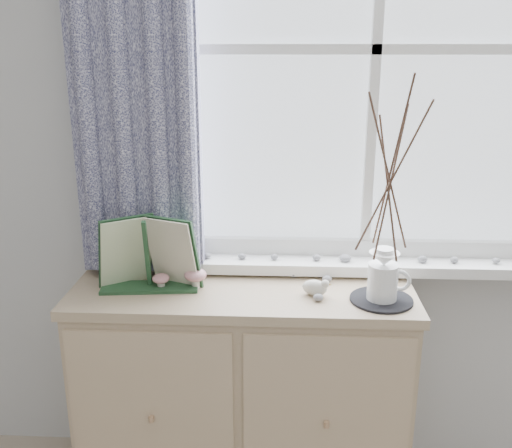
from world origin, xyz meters
name	(u,v)px	position (x,y,z in m)	size (l,w,h in m)	color
room_shell	(334,60)	(0.01, 0.13, 1.66)	(4.04, 4.04, 2.62)	beige
sideboard	(243,392)	(-0.15, 1.75, 0.43)	(1.20, 0.45, 0.85)	tan
botanical_book	(146,256)	(-0.47, 1.70, 0.99)	(0.39, 0.13, 0.27)	#204326
toadstool_cluster	(182,267)	(-0.37, 1.78, 0.91)	(0.19, 0.17, 0.11)	beige
wooden_eggs	(175,268)	(-0.40, 1.85, 0.88)	(0.10, 0.12, 0.07)	tan
songbird_figurine	(315,287)	(0.10, 1.70, 0.88)	(0.12, 0.05, 0.06)	white
crocheted_doily	(381,300)	(0.32, 1.67, 0.85)	(0.21, 0.21, 0.01)	black
twig_pitcher	(390,174)	(0.32, 1.67, 1.28)	(0.34, 0.34, 0.75)	white
sideboard_pebbles	(330,286)	(0.15, 1.75, 0.86)	(0.33, 0.23, 0.02)	gray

